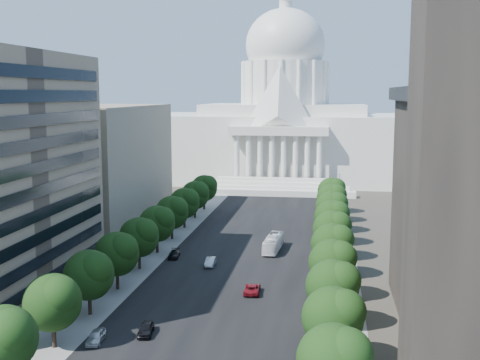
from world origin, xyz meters
The scene contains 36 objects.
road_asphalt centered at (0.00, 90.00, 0.00)m, with size 30.00×260.00×0.01m, color black.
sidewalk_left centered at (-19.00, 90.00, 0.00)m, with size 8.00×260.00×0.02m, color gray.
sidewalk_right centered at (19.00, 90.00, 0.00)m, with size 8.00×260.00×0.02m, color gray.
capitol centered at (0.00, 184.89, 20.01)m, with size 120.00×56.00×73.00m.
office_block_left_far centered at (-48.00, 100.00, 15.00)m, with size 38.00×52.00×30.00m, color gray.
tree_l_a centered at (-17.66, 11.81, 6.45)m, with size 7.79×7.60×9.97m.
tree_l_b centered at (-17.66, 23.81, 6.45)m, with size 7.79×7.60×9.97m.
tree_l_c centered at (-17.66, 35.81, 6.45)m, with size 7.79×7.60×9.97m.
tree_l_d centered at (-17.66, 47.81, 6.45)m, with size 7.79×7.60×9.97m.
tree_l_e centered at (-17.66, 59.81, 6.45)m, with size 7.79×7.60×9.97m.
tree_l_f centered at (-17.66, 71.81, 6.45)m, with size 7.79×7.60×9.97m.
tree_l_g centered at (-17.66, 83.81, 6.45)m, with size 7.79×7.60×9.97m.
tree_l_h centered at (-17.66, 95.81, 6.45)m, with size 7.79×7.60×9.97m.
tree_l_i centered at (-17.66, 107.81, 6.45)m, with size 7.79×7.60×9.97m.
tree_l_j centered at (-17.66, 119.81, 6.45)m, with size 7.79×7.60×9.97m.
tree_r_a centered at (18.34, 11.81, 6.45)m, with size 7.79×7.60×9.97m.
tree_r_b centered at (18.34, 23.81, 6.45)m, with size 7.79×7.60×9.97m.
tree_r_c centered at (18.34, 35.81, 6.45)m, with size 7.79×7.60×9.97m.
tree_r_d centered at (18.34, 47.81, 6.45)m, with size 7.79×7.60×9.97m.
tree_r_e centered at (18.34, 59.81, 6.45)m, with size 7.79×7.60×9.97m.
tree_r_f centered at (18.34, 71.81, 6.45)m, with size 7.79×7.60×9.97m.
tree_r_g centered at (18.34, 83.81, 6.45)m, with size 7.79×7.60×9.97m.
tree_r_h centered at (18.34, 95.81, 6.45)m, with size 7.79×7.60×9.97m.
tree_r_i centered at (18.34, 107.81, 6.45)m, with size 7.79×7.60×9.97m.
tree_r_j centered at (18.34, 119.81, 6.45)m, with size 7.79×7.60×9.97m.
streetlight_b centered at (19.90, 35.00, 5.82)m, with size 2.61×0.44×9.00m.
streetlight_c centered at (19.90, 60.00, 5.82)m, with size 2.61×0.44×9.00m.
streetlight_d centered at (19.90, 85.00, 5.82)m, with size 2.61×0.44×9.00m.
streetlight_e centered at (19.90, 110.00, 5.82)m, with size 2.61×0.44×9.00m.
streetlight_f centered at (19.90, 135.00, 5.82)m, with size 2.61×0.44×9.00m.
car_dark_a centered at (-7.39, 29.82, 0.82)m, with size 1.93×4.79×1.63m, color black.
car_silver centered at (-5.06, 63.94, 0.81)m, with size 1.71×4.89×1.61m, color #B7BAC0.
car_red centered at (4.97, 49.15, 0.77)m, with size 2.55×5.53×1.54m, color maroon.
car_dark_b centered at (-13.50, 68.55, 0.72)m, with size 2.01×4.96×1.44m, color black.
car_parked centered at (-13.19, 26.27, 0.80)m, with size 1.90×4.72×1.61m, color #B8BAC1.
city_bus centered at (5.87, 76.98, 1.64)m, with size 2.76×11.79×3.29m, color white.
Camera 1 is at (17.11, -46.54, 33.04)m, focal length 45.00 mm.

